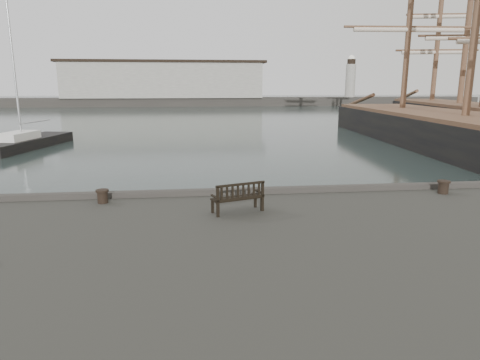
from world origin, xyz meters
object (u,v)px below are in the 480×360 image
object	(u,v)px
bollard_right	(443,187)
tall_ship_far	(457,121)
yacht_d	(26,145)
tall_ship_main	(463,141)
bench	(238,203)
bollard_left	(103,196)

from	to	relation	value
bollard_right	tall_ship_far	world-z (taller)	tall_ship_far
yacht_d	tall_ship_main	bearing A→B (deg)	4.03
bench	yacht_d	bearing A→B (deg)	101.63
bench	tall_ship_far	distance (m)	46.59
bench	yacht_d	size ratio (longest dim) A/B	0.12
yacht_d	bench	bearing A→B (deg)	-46.72
bench	tall_ship_main	world-z (taller)	tall_ship_main
yacht_d	tall_ship_far	size ratio (longest dim) A/B	0.40
yacht_d	bollard_right	bearing A→B (deg)	-34.75
bench	bollard_left	bearing A→B (deg)	141.54
bollard_right	tall_ship_main	bearing A→B (deg)	54.71
bollard_right	tall_ship_far	size ratio (longest dim) A/B	0.01
tall_ship_main	bollard_left	bearing A→B (deg)	-139.11
bollard_left	tall_ship_far	distance (m)	48.18
bench	bollard_right	world-z (taller)	bench
bollard_right	bench	bearing A→B (deg)	-169.31
bench	bollard_right	xyz separation A→B (m)	(6.89, 1.30, -0.05)
bench	bollard_right	size ratio (longest dim) A/B	3.60
bench	bollard_right	distance (m)	7.01
bench	tall_ship_main	size ratio (longest dim) A/B	0.04
bollard_right	tall_ship_main	size ratio (longest dim) A/B	0.01
yacht_d	tall_ship_main	distance (m)	34.70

